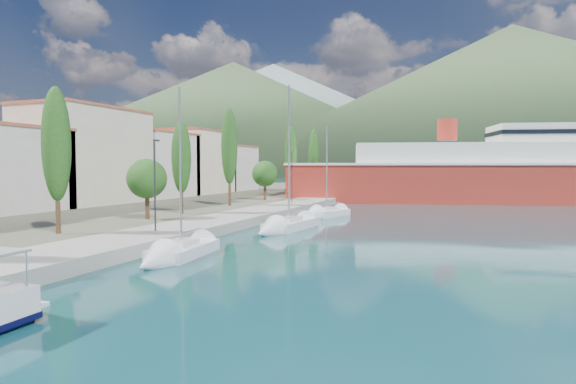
% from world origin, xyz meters
% --- Properties ---
extents(ground, '(1400.00, 1400.00, 0.00)m').
position_xyz_m(ground, '(0.00, 120.00, 0.00)').
color(ground, '#124149').
extents(quay, '(5.00, 88.00, 0.80)m').
position_xyz_m(quay, '(-9.00, 26.00, 0.40)').
color(quay, gray).
rests_on(quay, ground).
extents(land_strip, '(70.00, 148.00, 0.70)m').
position_xyz_m(land_strip, '(-47.00, 36.00, 0.35)').
color(land_strip, '#565644').
rests_on(land_strip, ground).
extents(town_buildings, '(9.20, 69.20, 11.30)m').
position_xyz_m(town_buildings, '(-32.00, 36.91, 5.57)').
color(town_buildings, beige).
rests_on(town_buildings, land_strip).
extents(tree_row, '(3.38, 66.32, 10.91)m').
position_xyz_m(tree_row, '(-14.55, 32.76, 5.85)').
color(tree_row, '#47301E').
rests_on(tree_row, land_strip).
extents(lamp_posts, '(0.15, 47.39, 6.06)m').
position_xyz_m(lamp_posts, '(-9.00, 14.85, 4.08)').
color(lamp_posts, '#2D2D33').
rests_on(lamp_posts, quay).
extents(sailboat_near, '(2.79, 7.31, 10.26)m').
position_xyz_m(sailboat_near, '(-4.47, 7.82, 0.28)').
color(sailboat_near, silver).
rests_on(sailboat_near, ground).
extents(sailboat_mid, '(3.06, 8.84, 12.48)m').
position_xyz_m(sailboat_mid, '(-3.25, 20.76, 0.30)').
color(sailboat_mid, silver).
rests_on(sailboat_mid, ground).
extents(sailboat_far, '(4.19, 7.21, 10.09)m').
position_xyz_m(sailboat_far, '(-3.42, 31.85, 0.29)').
color(sailboat_far, silver).
rests_on(sailboat_far, ground).
extents(ferry, '(64.75, 27.59, 12.58)m').
position_xyz_m(ferry, '(16.15, 61.90, 3.83)').
color(ferry, '#AD2B20').
rests_on(ferry, ground).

